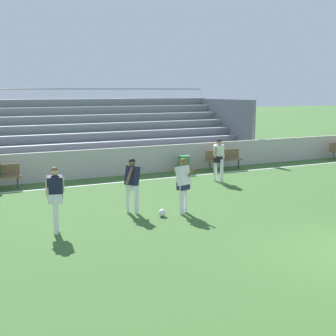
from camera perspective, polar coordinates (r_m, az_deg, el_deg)
field_line_sideline at (r=20.91m, az=-1.37°, el=-1.21°), size 44.00×0.12×0.01m
sideline_wall at (r=22.14m, az=-3.13°, el=0.87°), size 48.00×0.16×1.18m
bleacher_stand at (r=24.20m, az=-14.63°, el=3.72°), size 21.19×5.36×3.66m
bench_far_right at (r=23.38m, az=6.19°, el=1.14°), size 1.80×0.40×0.90m
trash_bin at (r=22.41m, az=1.77°, el=0.43°), size 0.50×0.50×0.76m
player_dark_overlapping at (r=15.00m, az=-3.99°, el=-1.44°), size 0.61×0.47×1.63m
player_white_challenging at (r=14.98m, az=1.71°, el=-1.42°), size 0.49×0.65×1.63m
player_dark_dropping_back at (r=13.21m, az=-12.41°, el=-2.80°), size 0.57×0.42×1.69m
player_white_wide_left at (r=20.25m, az=5.65°, el=1.31°), size 0.66×0.51×1.69m
soccer_ball at (r=14.73m, az=-0.64°, el=-5.00°), size 0.22×0.22×0.22m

